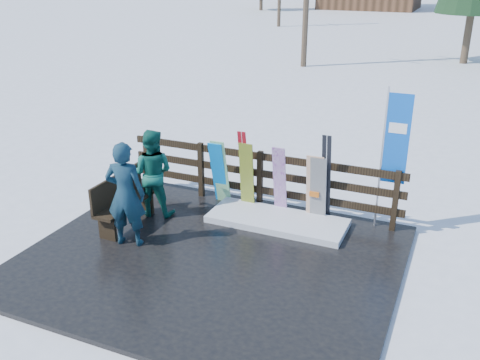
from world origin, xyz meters
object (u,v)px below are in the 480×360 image
at_px(snowboard_2, 247,176).
at_px(person_front, 126,194).
at_px(snowboard_1, 221,172).
at_px(snowboard_0, 219,173).
at_px(snowboard_4, 318,190).
at_px(person_back, 152,173).
at_px(snowboard_3, 280,181).
at_px(bench, 123,199).
at_px(snowboard_5, 315,189).
at_px(rental_flag, 393,144).

height_order(snowboard_2, person_front, person_front).
bearing_deg(snowboard_1, snowboard_2, 0.00).
relative_size(snowboard_0, snowboard_1, 0.97).
relative_size(snowboard_1, snowboard_4, 1.07).
bearing_deg(person_back, snowboard_3, -170.94).
bearing_deg(bench, snowboard_5, 26.04).
distance_m(snowboard_3, snowboard_5, 0.69).
xyz_separation_m(snowboard_1, snowboard_4, (1.98, -0.00, -0.04)).
xyz_separation_m(snowboard_3, person_front, (-1.99, -2.11, 0.22)).
xyz_separation_m(snowboard_4, person_front, (-2.74, -2.11, 0.27)).
bearing_deg(person_back, snowboard_1, -150.70).
distance_m(rental_flag, person_back, 4.41).
height_order(snowboard_0, person_back, person_back).
relative_size(snowboard_3, snowboard_5, 1.07).
relative_size(snowboard_2, rental_flag, 0.53).
xyz_separation_m(person_front, person_back, (-0.24, 1.20, -0.08)).
relative_size(bench, snowboard_5, 1.13).
distance_m(snowboard_1, person_back, 1.36).
bearing_deg(snowboard_2, person_front, -121.85).
relative_size(snowboard_0, snowboard_2, 0.99).
bearing_deg(snowboard_5, snowboard_0, 180.00).
bearing_deg(rental_flag, snowboard_3, -172.14).
xyz_separation_m(bench, snowboard_2, (1.81, 1.55, 0.17)).
distance_m(bench, rental_flag, 4.92).
xyz_separation_m(bench, person_back, (0.25, 0.64, 0.33)).
bearing_deg(snowboard_5, person_back, -162.62).
xyz_separation_m(snowboard_3, person_back, (-2.23, -0.91, 0.14)).
distance_m(snowboard_1, snowboard_5, 1.92).
xyz_separation_m(snowboard_1, person_front, (-0.75, -2.11, 0.24)).
height_order(snowboard_2, person_back, person_back).
xyz_separation_m(bench, rental_flag, (4.44, 1.82, 1.09)).
distance_m(bench, person_front, 0.85).
xyz_separation_m(snowboard_2, person_front, (-1.31, -2.11, 0.23)).
xyz_separation_m(snowboard_3, snowboard_4, (0.75, -0.00, -0.05)).
distance_m(snowboard_0, person_front, 2.24).
bearing_deg(snowboard_4, snowboard_1, 180.00).
relative_size(snowboard_0, snowboard_3, 0.96).
height_order(snowboard_4, person_back, person_back).
bearing_deg(snowboard_1, person_back, -137.48).
bearing_deg(snowboard_3, person_back, -157.73).
bearing_deg(person_back, snowboard_4, -176.19).
bearing_deg(snowboard_3, snowboard_5, 0.00).
relative_size(snowboard_2, person_back, 0.82).
distance_m(snowboard_4, rental_flag, 1.56).
bearing_deg(snowboard_2, snowboard_3, 0.00).
height_order(snowboard_3, rental_flag, rental_flag).
relative_size(snowboard_3, snowboard_4, 1.09).
xyz_separation_m(snowboard_5, person_back, (-2.91, -0.91, 0.19)).
height_order(snowboard_0, snowboard_2, snowboard_2).
bearing_deg(person_back, snowboard_2, -162.79).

